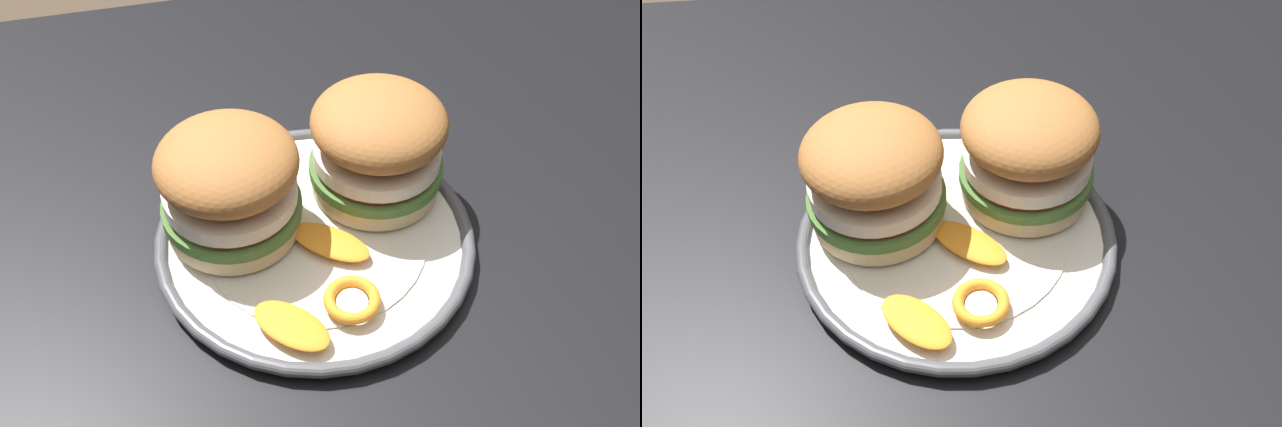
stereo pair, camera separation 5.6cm
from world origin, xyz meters
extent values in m
cube|color=black|center=(0.00, 0.00, 0.73)|extent=(1.43, 0.91, 0.03)
cube|color=black|center=(-0.66, -0.40, 0.36)|extent=(0.06, 0.06, 0.72)
cylinder|color=silver|center=(0.00, -0.02, 0.75)|extent=(0.26, 0.26, 0.01)
torus|color=#4C4C51|center=(0.00, -0.02, 0.76)|extent=(0.28, 0.28, 0.01)
cylinder|color=silver|center=(0.00, -0.02, 0.76)|extent=(0.19, 0.19, 0.00)
cylinder|color=beige|center=(0.07, -0.05, 0.78)|extent=(0.12, 0.12, 0.02)
cylinder|color=#477033|center=(0.07, -0.05, 0.79)|extent=(0.12, 0.12, 0.01)
cylinder|color=#BC3828|center=(0.07, -0.05, 0.80)|extent=(0.11, 0.11, 0.01)
cylinder|color=silver|center=(0.07, -0.05, 0.81)|extent=(0.11, 0.11, 0.01)
ellipsoid|color=#A36633|center=(0.07, -0.05, 0.84)|extent=(0.13, 0.13, 0.05)
cylinder|color=beige|center=(-0.07, -0.07, 0.78)|extent=(0.12, 0.12, 0.02)
cylinder|color=#477033|center=(-0.07, -0.07, 0.79)|extent=(0.12, 0.12, 0.01)
cylinder|color=#BC3828|center=(-0.07, -0.07, 0.80)|extent=(0.11, 0.11, 0.01)
cylinder|color=silver|center=(-0.07, -0.07, 0.81)|extent=(0.11, 0.11, 0.01)
ellipsoid|color=#A36633|center=(-0.07, -0.07, 0.84)|extent=(0.15, 0.15, 0.05)
torus|color=orange|center=(-0.01, 0.06, 0.77)|extent=(0.06, 0.06, 0.01)
cylinder|color=#F4E5C6|center=(-0.01, 0.06, 0.77)|extent=(0.03, 0.03, 0.00)
ellipsoid|color=orange|center=(-0.01, -0.01, 0.77)|extent=(0.08, 0.07, 0.01)
ellipsoid|color=orange|center=(0.04, 0.07, 0.77)|extent=(0.07, 0.07, 0.01)
camera|label=1|loc=(0.09, 0.38, 1.24)|focal=41.05mm
camera|label=2|loc=(0.04, 0.39, 1.24)|focal=41.05mm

